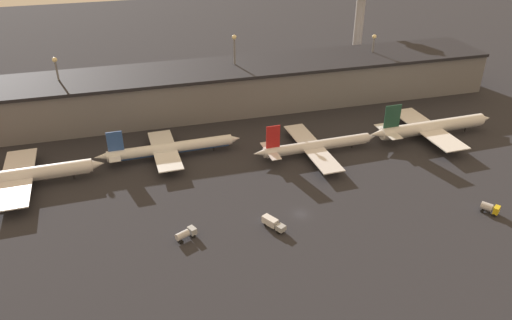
% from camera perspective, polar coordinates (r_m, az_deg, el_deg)
% --- Properties ---
extents(ground, '(600.00, 600.00, 0.00)m').
position_cam_1_polar(ground, '(139.23, 5.14, -6.17)').
color(ground, '#26262B').
extents(terminal_building, '(211.92, 27.21, 17.20)m').
position_cam_1_polar(terminal_building, '(201.01, -2.39, 8.37)').
color(terminal_building, slate).
rests_on(terminal_building, ground).
extents(airplane_0, '(47.69, 35.70, 13.33)m').
position_cam_1_polar(airplane_0, '(164.30, -25.18, -1.63)').
color(airplane_0, silver).
rests_on(airplane_0, ground).
extents(airplane_1, '(48.39, 28.90, 11.80)m').
position_cam_1_polar(airplane_1, '(167.14, -9.88, 1.29)').
color(airplane_1, white).
rests_on(airplane_1, ground).
extents(airplane_2, '(44.30, 35.44, 12.44)m').
position_cam_1_polar(airplane_2, '(168.10, 6.82, 1.63)').
color(airplane_2, silver).
rests_on(airplane_2, ground).
extents(airplane_3, '(49.71, 35.22, 14.38)m').
position_cam_1_polar(airplane_3, '(188.48, 19.41, 3.57)').
color(airplane_3, white).
rests_on(airplane_3, ground).
extents(service_vehicle_0, '(4.61, 5.14, 2.82)m').
position_cam_1_polar(service_vehicle_0, '(152.59, 25.17, -4.98)').
color(service_vehicle_0, gold).
rests_on(service_vehicle_0, ground).
extents(service_vehicle_1, '(5.93, 4.37, 2.59)m').
position_cam_1_polar(service_vehicle_1, '(130.37, -8.02, -8.35)').
color(service_vehicle_1, '#9EA3A8').
rests_on(service_vehicle_1, ground).
extents(service_vehicle_2, '(5.33, 7.18, 2.71)m').
position_cam_1_polar(service_vehicle_2, '(132.75, 1.95, -7.22)').
color(service_vehicle_2, '#9EA3A8').
rests_on(service_vehicle_2, ground).
extents(lamp_post_0, '(1.80, 1.80, 25.70)m').
position_cam_1_polar(lamp_post_0, '(196.97, -21.56, 8.24)').
color(lamp_post_0, slate).
rests_on(lamp_post_0, ground).
extents(lamp_post_1, '(1.80, 1.80, 28.95)m').
position_cam_1_polar(lamp_post_1, '(199.60, -2.45, 11.09)').
color(lamp_post_1, slate).
rests_on(lamp_post_1, ground).
extents(lamp_post_2, '(1.80, 1.80, 24.73)m').
position_cam_1_polar(lamp_post_2, '(220.83, 13.13, 11.55)').
color(lamp_post_2, slate).
rests_on(lamp_post_2, ground).
extents(control_tower, '(9.00, 9.00, 40.52)m').
position_cam_1_polar(control_tower, '(257.91, 11.79, 16.04)').
color(control_tower, '#99999E').
rests_on(control_tower, ground).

